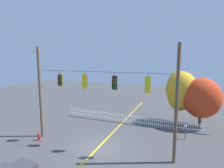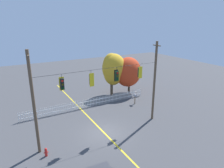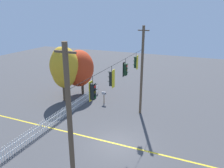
{
  "view_description": "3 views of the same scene",
  "coord_description": "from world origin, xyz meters",
  "views": [
    {
      "loc": [
        6.63,
        -13.35,
        7.73
      ],
      "look_at": [
        0.83,
        1.15,
        5.55
      ],
      "focal_mm": 28.66,
      "sensor_mm": 36.0,
      "label": 1
    },
    {
      "loc": [
        -8.1,
        -16.02,
        10.91
      ],
      "look_at": [
        1.4,
        0.82,
        4.77
      ],
      "focal_mm": 32.09,
      "sensor_mm": 36.0,
      "label": 2
    },
    {
      "loc": [
        -14.23,
        -5.62,
        10.1
      ],
      "look_at": [
        0.63,
        0.77,
        4.79
      ],
      "focal_mm": 35.43,
      "sensor_mm": 36.0,
      "label": 3
    }
  ],
  "objects": [
    {
      "name": "traffic_signal_northbound_secondary",
      "position": [
        4.21,
        -0.01,
        5.84
      ],
      "size": [
        0.43,
        0.38,
        1.48
      ],
      "color": "black"
    },
    {
      "name": "roadside_mailbox",
      "position": [
        7.11,
        4.56,
        1.14
      ],
      "size": [
        0.25,
        0.44,
        1.4
      ],
      "color": "brown",
      "rests_on": "ground"
    },
    {
      "name": "ground",
      "position": [
        0.0,
        0.0,
        0.0
      ],
      "size": [
        80.0,
        80.0,
        0.0
      ],
      "primitive_type": "plane",
      "color": "#424244"
    },
    {
      "name": "traffic_signal_northbound_primary",
      "position": [
        -1.22,
        -0.01,
        5.84
      ],
      "size": [
        0.43,
        0.38,
        1.48
      ],
      "color": "black"
    },
    {
      "name": "autumn_maple_near_fence",
      "position": [
        6.4,
        9.33,
        3.99
      ],
      "size": [
        3.59,
        3.21,
        6.38
      ],
      "color": "brown",
      "rests_on": "ground"
    },
    {
      "name": "signal_support_span",
      "position": [
        0.0,
        0.0,
        4.54
      ],
      "size": [
        12.85,
        1.1,
        8.89
      ],
      "color": "brown",
      "rests_on": "ground"
    },
    {
      "name": "traffic_signal_southbound_primary",
      "position": [
        -3.88,
        0.01,
        5.81
      ],
      "size": [
        0.43,
        0.38,
        1.47
      ],
      "color": "black"
    },
    {
      "name": "traffic_signal_westbound_side",
      "position": [
        1.47,
        0.01,
        5.82
      ],
      "size": [
        0.43,
        0.38,
        1.45
      ],
      "color": "black"
    },
    {
      "name": "fire_hydrant",
      "position": [
        -5.92,
        -0.87,
        0.38
      ],
      "size": [
        0.38,
        0.22,
        0.78
      ],
      "color": "red",
      "rests_on": "ground"
    },
    {
      "name": "white_picket_fence",
      "position": [
        1.17,
        6.64,
        0.57
      ],
      "size": [
        17.07,
        0.06,
        1.13
      ],
      "color": "white",
      "rests_on": "ground"
    },
    {
      "name": "autumn_maple_mid",
      "position": [
        8.64,
        8.69,
        3.43
      ],
      "size": [
        4.17,
        3.52,
        5.67
      ],
      "color": "#473828",
      "rests_on": "ground"
    },
    {
      "name": "lane_centerline_stripe",
      "position": [
        0.0,
        0.0,
        0.0
      ],
      "size": [
        0.16,
        36.0,
        0.01
      ],
      "primitive_type": "cube",
      "color": "gold",
      "rests_on": "ground"
    }
  ]
}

